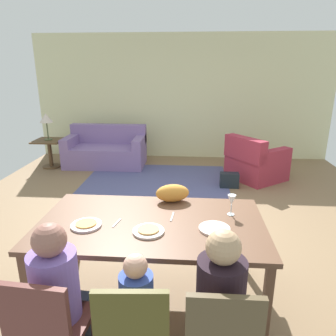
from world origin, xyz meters
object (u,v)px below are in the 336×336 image
person_woman (219,312)px  couch (106,151)px  plate_near_man (86,225)px  cat (172,193)px  plate_near_woman (214,229)px  armchair (255,163)px  dining_chair_man (48,326)px  side_table (50,149)px  wine_glass (232,201)px  handbag (229,180)px  table_lamp (46,119)px  person_child (138,318)px  dining_table (151,228)px  person_man (60,303)px  plate_near_child (148,231)px  dining_chair_child (134,332)px

person_woman → couch: bearing=113.0°
plate_near_man → cat: cat is taller
plate_near_woman → person_woman: 0.67m
cat → armchair: size_ratio=0.27×
dining_chair_man → side_table: bearing=114.1°
wine_glass → side_table: bearing=132.6°
dining_chair_man → handbag: bearing=67.9°
armchair → handbag: size_ratio=3.74×
cat → table_lamp: bearing=117.4°
plate_near_woman → person_child: 0.88m
person_woman → table_lamp: table_lamp is taller
dining_table → armchair: armchair is taller
dining_chair_man → person_man: 0.18m
dining_table → dining_chair_man: bearing=-120.5°
plate_near_woman → cat: (-0.37, 0.53, 0.08)m
dining_table → plate_near_woman: bearing=-10.9°
cat → couch: size_ratio=0.20×
plate_near_child → table_lamp: table_lamp is taller
plate_near_woman → couch: (-2.00, 4.10, -0.46)m
dining_table → armchair: (1.49, 3.31, -0.38)m
person_woman → dining_chair_man: bearing=-170.5°
dining_table → person_child: 0.77m
plate_near_man → dining_chair_man: (-0.01, -0.77, -0.28)m
table_lamp → armchair: bearing=-6.0°
person_child → person_woman: 0.53m
person_child → table_lamp: table_lamp is taller
wine_glass → person_woman: (-0.16, -0.90, -0.38)m
person_woman → handbag: bearing=82.5°
person_woman → couch: (-2.00, 4.72, -0.21)m
plate_near_child → cat: (0.15, 0.61, 0.08)m
side_table → handbag: size_ratio=1.81×
dining_chair_child → handbag: (0.98, 3.73, -0.36)m
couch → handbag: 2.73m
dining_chair_man → table_lamp: (-2.07, 4.63, 0.52)m
plate_near_woman → table_lamp: bearing=129.0°
plate_near_child → plate_near_woman: size_ratio=1.00×
person_child → side_table: size_ratio=1.59×
armchair → handbag: (-0.51, -0.47, -0.19)m
cat → handbag: bearing=58.5°
couch → handbag: bearing=-25.1°
plate_near_child → wine_glass: wine_glass is taller
plate_near_child → table_lamp: 4.71m
person_woman → cat: (-0.37, 1.15, 0.33)m
plate_near_man → cat: size_ratio=0.78×
plate_near_woman → dining_chair_man: (-1.04, -0.79, -0.28)m
plate_near_man → person_child: person_child is taller
cat → couch: bearing=102.4°
plate_near_woman → dining_chair_man: bearing=-142.8°
plate_near_man → wine_glass: bearing=14.1°
wine_glass → side_table: 4.86m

